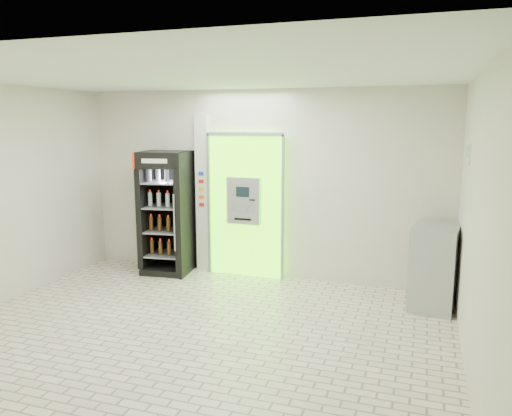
% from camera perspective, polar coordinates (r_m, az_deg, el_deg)
% --- Properties ---
extents(ground, '(6.00, 6.00, 0.00)m').
position_cam_1_polar(ground, '(6.17, -7.17, -14.13)').
color(ground, beige).
rests_on(ground, ground).
extents(room_shell, '(6.00, 6.00, 6.00)m').
position_cam_1_polar(room_shell, '(5.68, -7.57, 3.11)').
color(room_shell, silver).
rests_on(room_shell, ground).
extents(atm_assembly, '(1.30, 0.24, 2.33)m').
position_cam_1_polar(atm_assembly, '(8.05, -1.15, 0.39)').
color(atm_assembly, '#58F00A').
rests_on(atm_assembly, ground).
extents(pillar, '(0.22, 0.11, 2.60)m').
position_cam_1_polar(pillar, '(8.36, -6.10, 1.58)').
color(pillar, silver).
rests_on(pillar, ground).
extents(beverage_cooler, '(0.84, 0.79, 2.02)m').
position_cam_1_polar(beverage_cooler, '(8.39, -10.11, -0.77)').
color(beverage_cooler, black).
rests_on(beverage_cooler, ground).
extents(steel_cabinet, '(0.69, 0.92, 1.13)m').
position_cam_1_polar(steel_cabinet, '(7.22, 19.76, -6.26)').
color(steel_cabinet, '#A1A3A8').
rests_on(steel_cabinet, ground).
extents(exit_sign, '(0.02, 0.22, 0.26)m').
position_cam_1_polar(exit_sign, '(6.48, 23.12, 5.73)').
color(exit_sign, white).
rests_on(exit_sign, room_shell).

